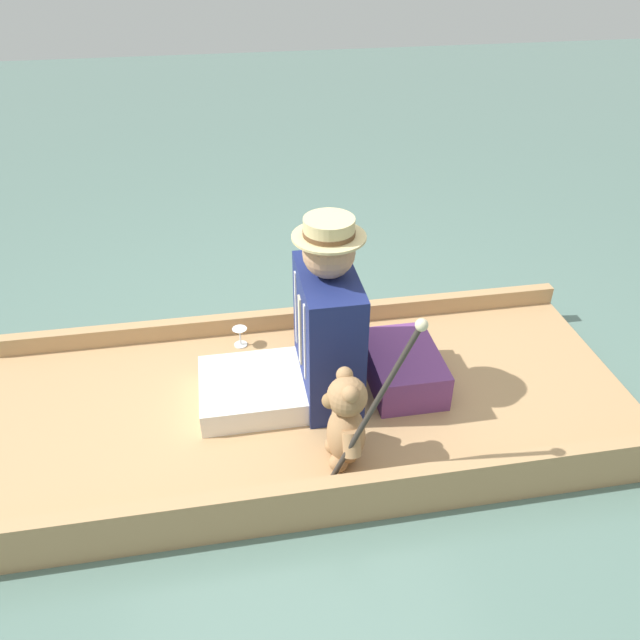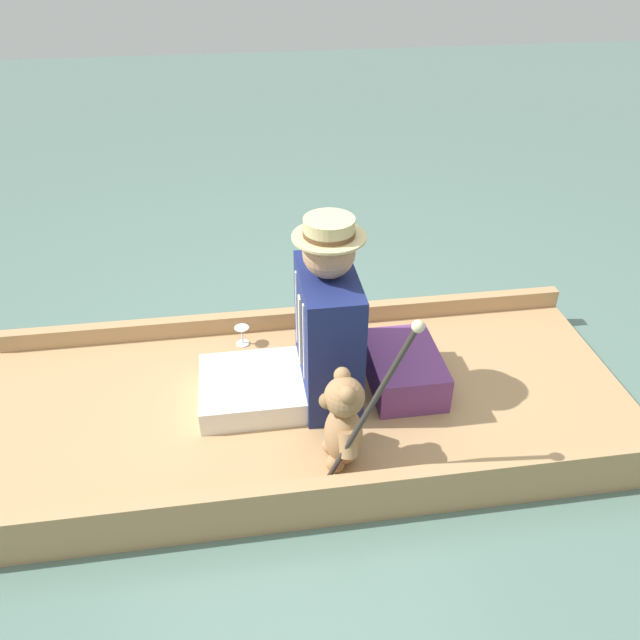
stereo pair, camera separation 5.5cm
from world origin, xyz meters
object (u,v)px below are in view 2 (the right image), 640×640
object	(u,v)px
wine_glass	(242,332)
walking_cane	(378,394)
teddy_bear	(343,423)
seated_person	(311,337)

from	to	relation	value
wine_glass	walking_cane	size ratio (longest dim) A/B	0.14
teddy_bear	seated_person	bearing A→B (deg)	8.63
teddy_bear	wine_glass	distance (m)	0.90
teddy_bear	wine_glass	xyz separation A→B (m)	(0.82, 0.35, -0.12)
seated_person	walking_cane	xyz separation A→B (m)	(-0.53, -0.16, 0.12)
teddy_bear	walking_cane	xyz separation A→B (m)	(-0.12, -0.10, 0.23)
seated_person	wine_glass	bearing A→B (deg)	47.17
seated_person	teddy_bear	world-z (taller)	seated_person
teddy_bear	walking_cane	bearing A→B (deg)	-140.20
walking_cane	seated_person	bearing A→B (deg)	16.77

